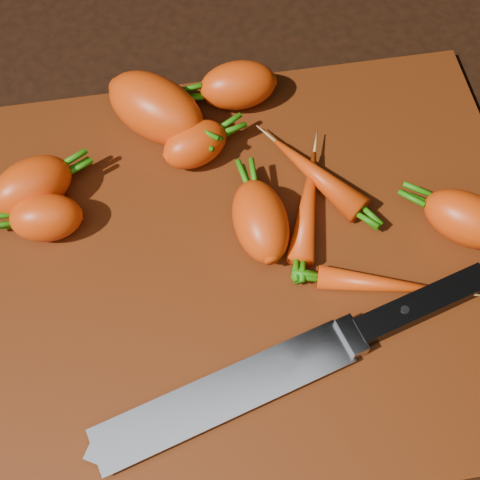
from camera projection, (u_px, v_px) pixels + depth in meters
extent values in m
cube|color=black|center=(242.00, 269.00, 0.58)|extent=(2.00, 2.00, 0.01)
cube|color=#61280D|center=(242.00, 263.00, 0.57)|extent=(0.50, 0.40, 0.01)
ellipsoid|color=#E8450F|center=(31.00, 186.00, 0.57)|extent=(0.09, 0.07, 0.05)
ellipsoid|color=#E8450F|center=(46.00, 218.00, 0.56)|extent=(0.06, 0.04, 0.04)
ellipsoid|color=#E8450F|center=(156.00, 108.00, 0.60)|extent=(0.11, 0.11, 0.06)
ellipsoid|color=#E8450F|center=(260.00, 221.00, 0.56)|extent=(0.05, 0.08, 0.05)
ellipsoid|color=#E8450F|center=(238.00, 85.00, 0.63)|extent=(0.07, 0.05, 0.05)
ellipsoid|color=#E8450F|center=(195.00, 144.00, 0.60)|extent=(0.07, 0.06, 0.04)
ellipsoid|color=#E8450F|center=(467.00, 219.00, 0.56)|extent=(0.09, 0.08, 0.04)
ellipsoid|color=#E8450F|center=(308.00, 205.00, 0.58)|extent=(0.06, 0.11, 0.02)
ellipsoid|color=#E8450F|center=(387.00, 285.00, 0.54)|extent=(0.11, 0.05, 0.02)
ellipsoid|color=#E8450F|center=(317.00, 175.00, 0.59)|extent=(0.08, 0.10, 0.03)
cube|color=gray|center=(94.00, 454.00, 0.48)|extent=(0.21, 0.09, 0.00)
cube|color=gray|center=(231.00, 392.00, 0.50)|extent=(0.02, 0.03, 0.02)
cube|color=black|center=(308.00, 357.00, 0.52)|extent=(0.12, 0.05, 0.02)
cylinder|color=#B2B2B7|center=(288.00, 363.00, 0.50)|extent=(0.01, 0.01, 0.00)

